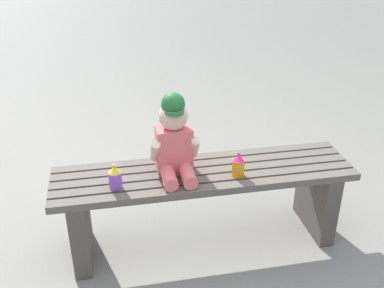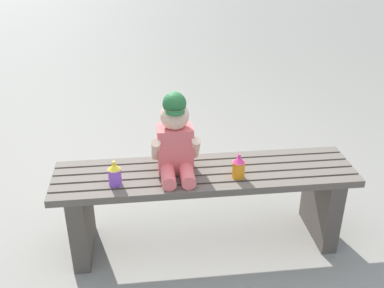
{
  "view_description": "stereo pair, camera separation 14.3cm",
  "coord_description": "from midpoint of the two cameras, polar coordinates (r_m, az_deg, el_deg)",
  "views": [
    {
      "loc": [
        -0.43,
        -1.87,
        1.57
      ],
      "look_at": [
        -0.07,
        -0.05,
        0.61
      ],
      "focal_mm": 42.21,
      "sensor_mm": 36.0,
      "label": 1
    },
    {
      "loc": [
        -0.28,
        -1.89,
        1.57
      ],
      "look_at": [
        -0.07,
        -0.05,
        0.61
      ],
      "focal_mm": 42.21,
      "sensor_mm": 36.0,
      "label": 2
    }
  ],
  "objects": [
    {
      "name": "ground_plane",
      "position": [
        2.47,
        3.24,
        -12.12
      ],
      "size": [
        16.0,
        16.0,
        0.0
      ],
      "primitive_type": "plane",
      "color": "gray"
    },
    {
      "name": "sippy_cup_right",
      "position": [
        2.16,
        7.81,
        -2.89
      ],
      "size": [
        0.06,
        0.06,
        0.12
      ],
      "color": "orange",
      "rests_on": "park_bench"
    },
    {
      "name": "child_figure",
      "position": [
        2.14,
        -0.2,
        0.64
      ],
      "size": [
        0.23,
        0.27,
        0.4
      ],
      "color": "#E56666",
      "rests_on": "park_bench"
    },
    {
      "name": "park_bench",
      "position": [
        2.3,
        3.43,
        -6.58
      ],
      "size": [
        1.49,
        0.36,
        0.43
      ],
      "color": "#60564C",
      "rests_on": "ground_plane"
    },
    {
      "name": "sippy_cup_left",
      "position": [
        2.1,
        -7.83,
        -3.81
      ],
      "size": [
        0.06,
        0.06,
        0.12
      ],
      "color": "#8C4CCC",
      "rests_on": "park_bench"
    }
  ]
}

